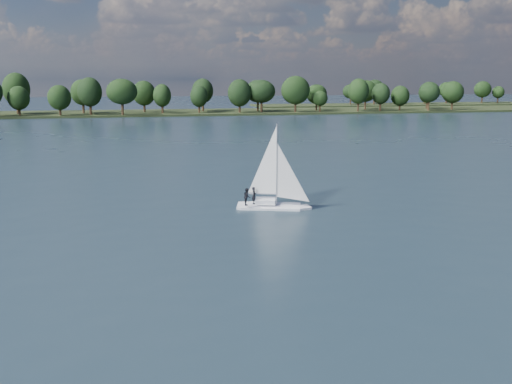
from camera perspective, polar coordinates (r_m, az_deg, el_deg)
The scene contains 5 objects.
ground at distance 123.23m, azimuth -6.31°, elevation 4.81°, with size 700.00×700.00×0.00m, color #233342.
far_shore at distance 234.50m, azimuth -9.47°, elevation 7.74°, with size 660.00×40.00×1.50m, color black.
far_shore_back at distance 331.24m, azimuth 19.10°, elevation 8.26°, with size 220.00×30.00×1.40m, color black.
sailboat at distance 60.48m, azimuth 1.37°, elevation 0.76°, with size 7.49×4.14×9.50m.
treeline at distance 229.80m, azimuth -13.24°, elevation 9.53°, with size 562.17×74.10×17.88m.
Camera 1 is at (-13.72, -21.71, 13.62)m, focal length 40.00 mm.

